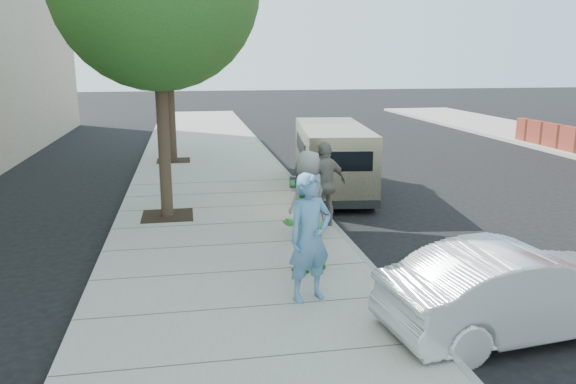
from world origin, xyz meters
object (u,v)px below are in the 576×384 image
Objects in this scene: tree_far at (169,27)px; person_striped_polo at (325,184)px; person_green_shirt at (304,223)px; person_officer at (310,238)px; parking_meter at (297,196)px; person_gray_shirt at (308,195)px; sedan at (519,290)px; van at (332,158)px.

tree_far reaches higher than person_striped_polo.
person_officer is at bearing 58.57° from person_green_shirt.
parking_meter is 0.71m from person_gray_shirt.
tree_far reaches higher than person_officer.
person_green_shirt is 1.87m from person_gray_shirt.
person_officer reaches higher than parking_meter.
sedan is at bearing -36.20° from parking_meter.
van is 2.73× the size of person_officer.
parking_meter is 1.23m from person_green_shirt.
person_officer is (-2.71, 1.34, 0.50)m from sedan.
parking_meter is at bearing -118.59° from person_green_shirt.
van is 3.14× the size of person_green_shirt.
person_officer is at bearing -79.97° from tree_far.
sedan is 4.87m from person_gray_shirt.
sedan is at bearing -45.03° from person_officer.
van is at bearing 89.44° from parking_meter.
person_officer is at bearing 56.59° from sedan.
tree_far is at bearing 12.22° from sedan.
tree_far is 11.35m from parking_meter.
van reaches higher than parking_meter.
sedan is (0.42, -8.80, -0.39)m from van.
sedan is 3.06m from person_officer.
parking_meter is at bearing -104.62° from van.
tree_far is 8.05m from van.
parking_meter is at bearing -76.17° from tree_far.
person_striped_polo reaches higher than parking_meter.
van is at bearing -4.39° from sedan.
tree_far is 3.25× the size of person_officer.
van is (4.57, -5.41, -3.85)m from tree_far.
van is (2.00, 5.01, -0.15)m from parking_meter.
person_striped_polo is (-1.11, -3.67, 0.07)m from van.
person_green_shirt is at bearing 37.43° from sedan.
tree_far is at bearing 125.03° from parking_meter.
sedan is at bearing -80.13° from van.
tree_far reaches higher than sedan.
person_officer is at bearing -75.53° from parking_meter.
tree_far reaches higher than van.
tree_far reaches higher than person_green_shirt.
person_green_shirt is at bearing -78.10° from tree_far.
person_officer reaches higher than person_gray_shirt.
van is at bearing -132.05° from person_green_shirt.
person_green_shirt is at bearing 63.13° from person_officer.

